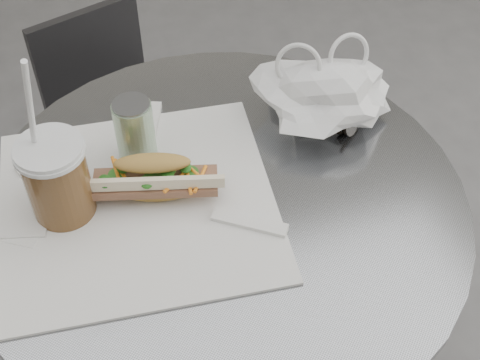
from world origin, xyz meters
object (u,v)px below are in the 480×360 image
object	(u,v)px
sunglasses	(358,114)
drink_can	(135,132)
cafe_table	(225,299)
chair_far	(127,157)
banh_mi	(155,178)
iced_coffee	(57,179)

from	to	relation	value
sunglasses	drink_can	bearing A→B (deg)	138.35
cafe_table	drink_can	size ratio (longest dim) A/B	6.47
chair_far	drink_can	distance (m)	0.68
chair_far	drink_can	xyz separation A→B (m)	(-0.02, -0.46, 0.50)
banh_mi	sunglasses	world-z (taller)	banh_mi
drink_can	cafe_table	bearing A→B (deg)	-51.88
cafe_table	banh_mi	size ratio (longest dim) A/B	3.11
chair_far	iced_coffee	bearing A→B (deg)	57.67
cafe_table	drink_can	distance (m)	0.37
sunglasses	drink_can	world-z (taller)	drink_can
iced_coffee	drink_can	size ratio (longest dim) A/B	2.50
banh_mi	iced_coffee	size ratio (longest dim) A/B	0.83
drink_can	iced_coffee	bearing A→B (deg)	-149.59
chair_far	iced_coffee	distance (m)	0.76
iced_coffee	chair_far	bearing A→B (deg)	74.94
drink_can	chair_far	bearing A→B (deg)	87.93
banh_mi	sunglasses	distance (m)	0.37
chair_far	iced_coffee	world-z (taller)	iced_coffee
drink_can	sunglasses	bearing A→B (deg)	-4.36
chair_far	sunglasses	world-z (taller)	sunglasses
sunglasses	drink_can	size ratio (longest dim) A/B	0.82
banh_mi	sunglasses	bearing A→B (deg)	24.58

